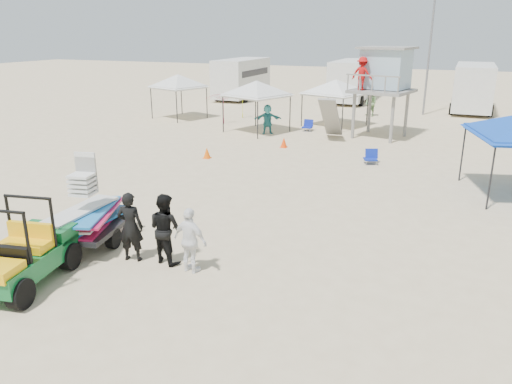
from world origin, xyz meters
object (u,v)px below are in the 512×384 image
at_px(utility_cart, 19,248).
at_px(man_left, 130,227).
at_px(lifeguard_tower, 382,72).
at_px(surf_trailer, 90,214).

xyz_separation_m(utility_cart, man_left, (1.52, 2.04, -0.01)).
bearing_deg(utility_cart, man_left, 53.22).
distance_m(utility_cart, man_left, 2.54).
height_order(utility_cart, lifeguard_tower, lifeguard_tower).
relative_size(utility_cart, lifeguard_tower, 0.60).
bearing_deg(man_left, surf_trailer, -24.17).
bearing_deg(surf_trailer, utility_cart, -90.08).
relative_size(surf_trailer, lifeguard_tower, 0.59).
distance_m(man_left, lifeguard_tower, 18.35).
height_order(surf_trailer, lifeguard_tower, lifeguard_tower).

